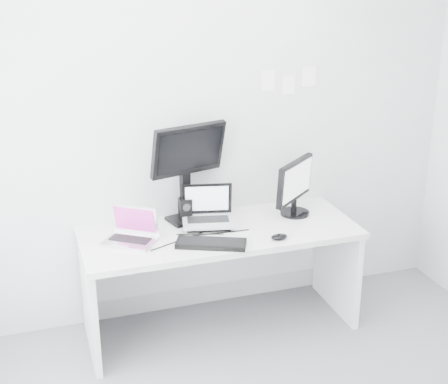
{
  "coord_description": "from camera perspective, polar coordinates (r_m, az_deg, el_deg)",
  "views": [
    {
      "loc": [
        -1.16,
        -2.39,
        2.42
      ],
      "look_at": [
        0.02,
        1.23,
        1.0
      ],
      "focal_mm": 51.43,
      "sensor_mm": 36.0,
      "label": 1
    }
  ],
  "objects": [
    {
      "name": "mouse",
      "position": [
        4.05,
        4.93,
        -4.0
      ],
      "size": [
        0.11,
        0.08,
        0.04
      ],
      "primitive_type": "ellipsoid",
      "rotation": [
        0.0,
        0.0,
        0.06
      ],
      "color": "black",
      "rests_on": "desk"
    },
    {
      "name": "rear_monitor",
      "position": [
        4.21,
        -3.3,
        1.83
      ],
      "size": [
        0.54,
        0.31,
        0.69
      ],
      "primitive_type": "cube",
      "rotation": [
        0.0,
        0.0,
        0.26
      ],
      "color": "black",
      "rests_on": "desk"
    },
    {
      "name": "samsung_monitor",
      "position": [
        4.38,
        6.4,
        0.46
      ],
      "size": [
        0.47,
        0.43,
        0.4
      ],
      "primitive_type": "cube",
      "rotation": [
        0.0,
        0.0,
        0.69
      ],
      "color": "black",
      "rests_on": "desk"
    },
    {
      "name": "macbook",
      "position": [
        3.99,
        -8.48,
        -2.98
      ],
      "size": [
        0.39,
        0.37,
        0.23
      ],
      "primitive_type": "cube",
      "rotation": [
        0.0,
        0.0,
        -0.61
      ],
      "color": "#AEAEB3",
      "rests_on": "desk"
    },
    {
      "name": "wall_note_2",
      "position": [
        4.48,
        7.57,
        10.15
      ],
      "size": [
        0.1,
        0.0,
        0.14
      ],
      "primitive_type": "cube",
      "color": "white",
      "rests_on": "back_wall"
    },
    {
      "name": "wall_note_0",
      "position": [
        4.37,
        3.95,
        9.87
      ],
      "size": [
        0.1,
        0.0,
        0.14
      ],
      "primitive_type": "cube",
      "color": "white",
      "rests_on": "back_wall"
    },
    {
      "name": "dell_laptop",
      "position": [
        4.17,
        -1.43,
        -1.37
      ],
      "size": [
        0.38,
        0.32,
        0.28
      ],
      "primitive_type": "cube",
      "rotation": [
        0.0,
        0.0,
        -0.22
      ],
      "color": "#AEB0B6",
      "rests_on": "desk"
    },
    {
      "name": "desk",
      "position": [
        4.33,
        -0.34,
        -7.83
      ],
      "size": [
        1.8,
        0.7,
        0.73
      ],
      "primitive_type": "cube",
      "color": "silver",
      "rests_on": "ground"
    },
    {
      "name": "wall_note_1",
      "position": [
        4.43,
        5.76,
        9.45
      ],
      "size": [
        0.09,
        0.0,
        0.13
      ],
      "primitive_type": "cube",
      "color": "white",
      "rests_on": "back_wall"
    },
    {
      "name": "back_wall",
      "position": [
        4.29,
        -1.8,
        6.01
      ],
      "size": [
        3.6,
        0.0,
        3.6
      ],
      "primitive_type": "plane",
      "rotation": [
        1.57,
        0.0,
        0.0
      ],
      "color": "silver",
      "rests_on": "ground"
    },
    {
      "name": "speaker",
      "position": [
        4.29,
        -3.47,
        -1.59
      ],
      "size": [
        0.1,
        0.1,
        0.16
      ],
      "primitive_type": "cube",
      "rotation": [
        0.0,
        0.0,
        0.29
      ],
      "color": "black",
      "rests_on": "desk"
    },
    {
      "name": "keyboard",
      "position": [
        3.95,
        -1.15,
        -4.61
      ],
      "size": [
        0.46,
        0.31,
        0.03
      ],
      "primitive_type": "cube",
      "rotation": [
        0.0,
        0.0,
        -0.41
      ],
      "color": "black",
      "rests_on": "desk"
    }
  ]
}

